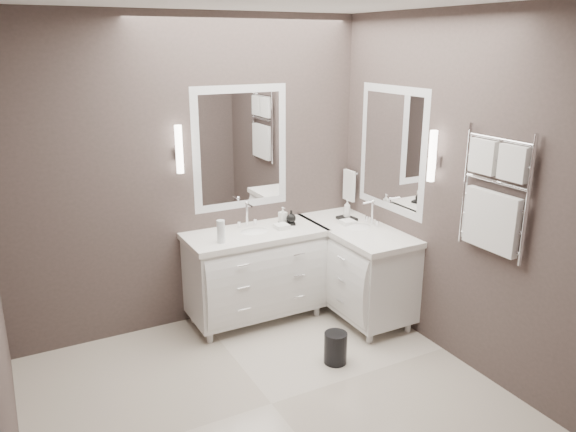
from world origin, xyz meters
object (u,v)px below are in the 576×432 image
towel_ladder (494,200)px  waste_bin (335,348)px  vanity_right (356,264)px  vanity_back (255,270)px

towel_ladder → waste_bin: bearing=143.1°
towel_ladder → waste_bin: towel_ladder is taller
vanity_right → waste_bin: 0.98m
vanity_right → towel_ladder: bearing=-80.2°
vanity_back → waste_bin: (0.24, -0.98, -0.36)m
vanity_back → vanity_right: size_ratio=1.00×
towel_ladder → waste_bin: size_ratio=3.50×
towel_ladder → waste_bin: (-0.86, 0.64, -1.26)m
vanity_back → waste_bin: size_ratio=4.82×
vanity_right → waste_bin: (-0.63, -0.66, -0.36)m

